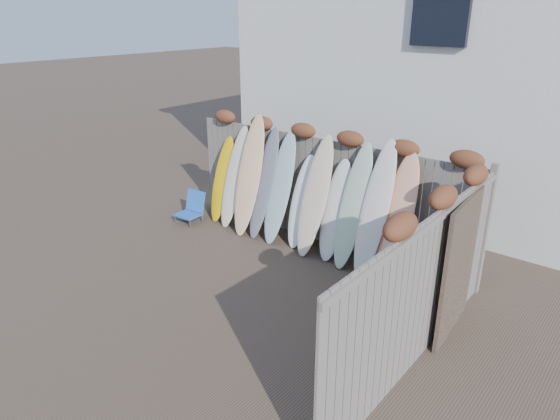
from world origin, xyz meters
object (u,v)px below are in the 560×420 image
Objects in this scene: beach_chair at (192,208)px; wooden_crate at (408,308)px; surfboard_0 at (222,179)px; lattice_panel at (459,268)px.

wooden_crate reaches higher than beach_chair.
surfboard_0 is (-4.85, 1.32, 0.47)m from wooden_crate.
beach_chair is 0.88m from surfboard_0.
beach_chair is 0.80× the size of wooden_crate.
beach_chair is at bearing 172.52° from lattice_panel.
beach_chair is 5.31m from wooden_crate.
lattice_panel is at bearing 46.16° from wooden_crate.
surfboard_0 is (0.41, 0.52, 0.58)m from beach_chair.
surfboard_0 is at bearing 166.71° from lattice_panel.
surfboard_0 reaches higher than wooden_crate.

